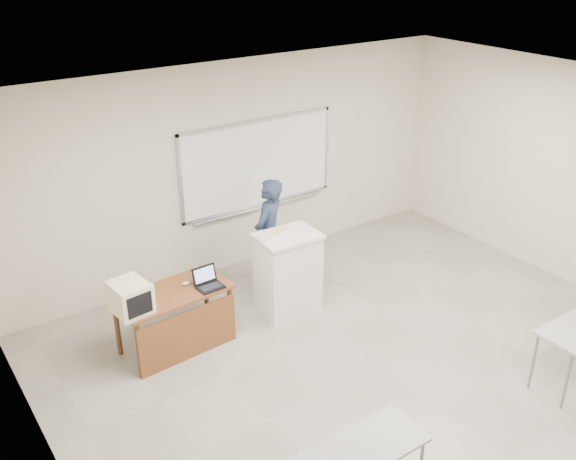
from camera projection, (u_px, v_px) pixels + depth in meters
floor at (440, 410)px, 6.67m from camera, size 7.00×8.00×0.01m
whiteboard at (258, 165)px, 9.14m from camera, size 2.48×0.10×1.31m
student_desks at (569, 437)px, 5.38m from camera, size 4.40×2.20×0.73m
instructor_desk at (178, 312)px, 7.39m from camera, size 1.32×0.66×0.75m
podium at (288, 273)px, 8.19m from camera, size 0.77×0.56×1.09m
crt_monitor at (130, 297)px, 6.93m from camera, size 0.38×0.43×0.36m
laptop at (208, 282)px, 7.47m from camera, size 0.30×0.28×0.22m
mouse at (186, 283)px, 7.51m from camera, size 0.12×0.09×0.04m
keyboard at (274, 234)px, 7.94m from camera, size 0.46×0.23×0.02m
presenter at (269, 235)px, 8.65m from camera, size 0.69×0.63×1.59m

